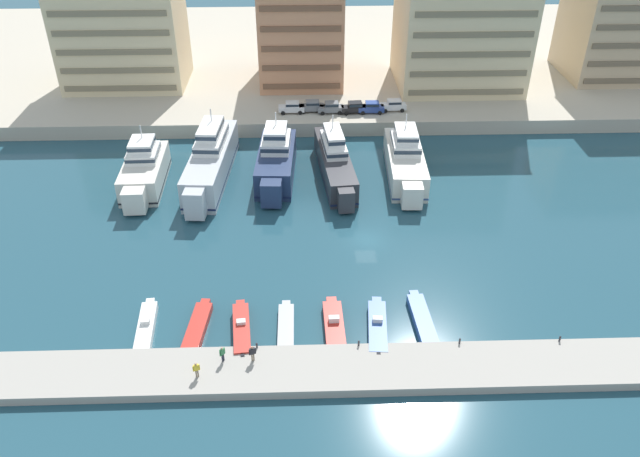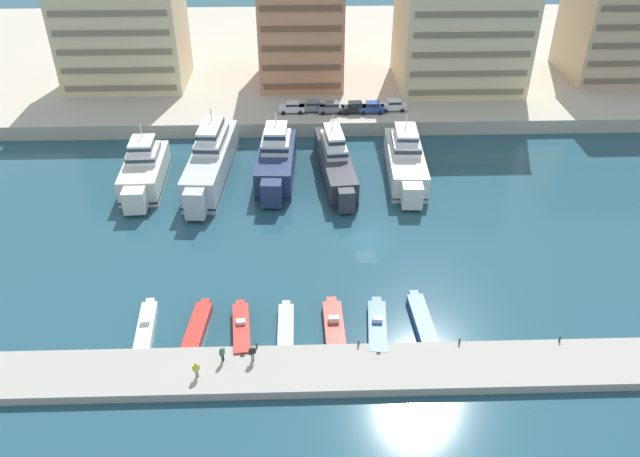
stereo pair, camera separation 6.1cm
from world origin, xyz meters
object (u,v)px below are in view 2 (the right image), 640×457
(yacht_charcoal_center_left, at_px, (335,161))
(pedestrian_mid_deck, at_px, (222,353))
(car_black_center_left, at_px, (355,107))
(car_blue_center, at_px, (372,107))
(yacht_navy_mid_left, at_px, (276,160))
(car_grey_left, at_px, (312,106))
(yacht_ivory_center, at_px, (405,160))
(car_white_center_right, at_px, (394,105))
(yacht_silver_left, at_px, (211,160))
(pedestrian_near_edge, at_px, (252,352))
(motorboat_red_left, at_px, (197,330))
(motorboat_red_mid_left, at_px, (242,330))
(motorboat_white_far_left, at_px, (146,329))
(motorboat_blue_center_right, at_px, (377,327))
(motorboat_grey_center_left, at_px, (286,329))
(pedestrian_far_side, at_px, (196,369))
(car_grey_mid_left, at_px, (331,107))
(yacht_ivory_far_left, at_px, (144,170))
(motorboat_blue_mid_right, at_px, (422,319))
(motorboat_red_center, at_px, (334,327))
(car_white_far_left, at_px, (292,107))

(yacht_charcoal_center_left, xyz_separation_m, pedestrian_mid_deck, (-11.96, -35.81, -0.37))
(car_black_center_left, height_order, car_blue_center, same)
(yacht_navy_mid_left, distance_m, car_grey_left, 18.03)
(yacht_ivory_center, distance_m, car_white_center_right, 17.41)
(car_white_center_right, bearing_deg, yacht_silver_left, -147.69)
(car_white_center_right, xyz_separation_m, pedestrian_near_edge, (-19.53, -53.10, -1.32))
(motorboat_red_left, xyz_separation_m, pedestrian_near_edge, (5.77, -4.73, 1.50))
(motorboat_red_mid_left, bearing_deg, motorboat_white_far_left, 176.64)
(yacht_ivory_center, height_order, car_grey_left, yacht_ivory_center)
(motorboat_white_far_left, distance_m, motorboat_blue_center_right, 22.53)
(motorboat_grey_center_left, xyz_separation_m, pedestrian_near_edge, (-2.89, -4.59, 1.55))
(car_blue_center, bearing_deg, pedestrian_far_side, -110.92)
(car_grey_left, height_order, pedestrian_far_side, car_grey_left)
(yacht_navy_mid_left, relative_size, motorboat_white_far_left, 2.03)
(car_grey_mid_left, xyz_separation_m, car_blue_center, (6.43, -0.16, 0.00))
(car_grey_left, distance_m, pedestrian_mid_deck, 53.85)
(yacht_charcoal_center_left, distance_m, car_white_center_right, 20.09)
(yacht_ivory_far_left, xyz_separation_m, pedestrian_far_side, (11.70, -35.80, -0.38))
(yacht_charcoal_center_left, relative_size, motorboat_grey_center_left, 2.61)
(motorboat_grey_center_left, bearing_deg, motorboat_blue_mid_right, 3.86)
(yacht_ivory_far_left, bearing_deg, pedestrian_far_side, -71.91)
(yacht_charcoal_center_left, bearing_deg, motorboat_white_far_left, -122.92)
(yacht_silver_left, distance_m, motorboat_red_left, 31.28)
(yacht_ivory_center, xyz_separation_m, motorboat_blue_center_right, (-7.16, -31.26, -1.85))
(pedestrian_mid_deck, bearing_deg, motorboat_red_mid_left, 73.27)
(car_black_center_left, distance_m, car_white_center_right, 6.36)
(car_white_center_right, bearing_deg, motorboat_red_left, -117.61)
(car_grey_left, height_order, car_blue_center, same)
(pedestrian_near_edge, bearing_deg, motorboat_grey_center_left, 57.85)
(motorboat_red_center, relative_size, car_white_far_left, 1.99)
(car_grey_mid_left, distance_m, car_black_center_left, 3.73)
(yacht_charcoal_center_left, relative_size, motorboat_blue_center_right, 2.47)
(pedestrian_mid_deck, bearing_deg, motorboat_grey_center_left, 39.13)
(yacht_ivory_far_left, distance_m, car_black_center_left, 34.91)
(car_grey_mid_left, bearing_deg, yacht_ivory_far_left, -144.57)
(motorboat_white_far_left, height_order, car_grey_mid_left, car_grey_mid_left)
(motorboat_white_far_left, xyz_separation_m, pedestrian_near_edge, (10.73, -4.98, 1.50))
(motorboat_red_mid_left, height_order, motorboat_grey_center_left, motorboat_red_mid_left)
(motorboat_red_mid_left, bearing_deg, car_blue_center, 70.14)
(car_grey_mid_left, bearing_deg, motorboat_red_center, -92.26)
(yacht_navy_mid_left, distance_m, pedestrian_far_side, 38.14)
(motorboat_white_far_left, height_order, motorboat_blue_center_right, motorboat_blue_center_right)
(pedestrian_far_side, bearing_deg, yacht_charcoal_center_left, 69.56)
(pedestrian_far_side, bearing_deg, yacht_navy_mid_left, 81.03)
(motorboat_red_center, height_order, pedestrian_near_edge, pedestrian_near_edge)
(yacht_ivory_center, bearing_deg, car_white_center_right, 88.11)
(car_grey_mid_left, relative_size, car_black_center_left, 0.99)
(motorboat_red_left, relative_size, motorboat_red_center, 1.03)
(motorboat_red_left, height_order, car_grey_left, car_grey_left)
(car_blue_center, bearing_deg, yacht_ivory_far_left, -150.53)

